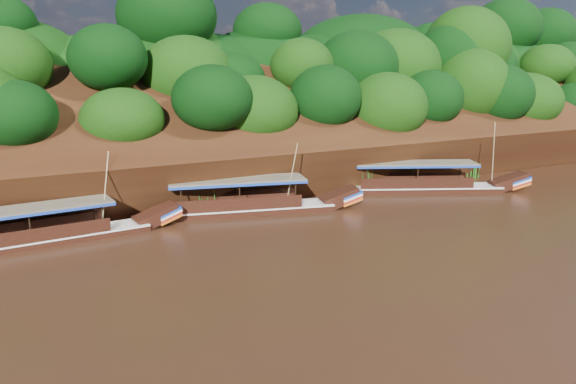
# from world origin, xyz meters

# --- Properties ---
(ground) EXTENTS (160.00, 160.00, 0.00)m
(ground) POSITION_xyz_m (0.00, 0.00, 0.00)
(ground) COLOR black
(ground) RESTS_ON ground
(riverbank) EXTENTS (120.00, 30.06, 19.40)m
(riverbank) POSITION_xyz_m (-0.01, 22.73, 1.89)
(riverbank) COLOR black
(riverbank) RESTS_ON ground
(boat_0) EXTENTS (13.74, 7.79, 5.99)m
(boat_0) POSITION_xyz_m (13.07, 7.05, 0.52)
(boat_0) COLOR black
(boat_0) RESTS_ON ground
(boat_1) EXTENTS (13.70, 5.22, 5.24)m
(boat_1) POSITION_xyz_m (-1.63, 7.83, 0.53)
(boat_1) COLOR black
(boat_1) RESTS_ON ground
(boat_2) EXTENTS (13.94, 2.97, 5.24)m
(boat_2) POSITION_xyz_m (-14.42, 7.49, 0.49)
(boat_2) COLOR black
(boat_2) RESTS_ON ground
(reeds) EXTENTS (48.78, 2.31, 2.15)m
(reeds) POSITION_xyz_m (-2.96, 9.58, 0.89)
(reeds) COLOR #236118
(reeds) RESTS_ON ground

